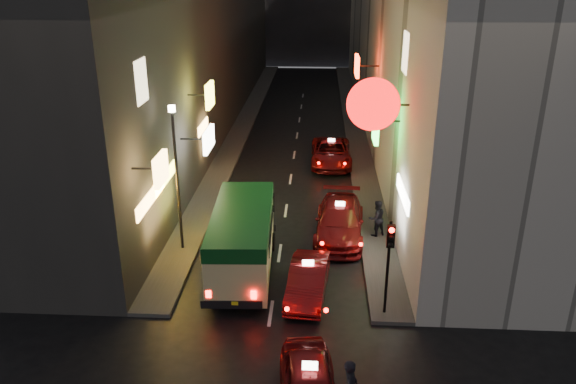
# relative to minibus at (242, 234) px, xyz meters

# --- Properties ---
(building_left) EXTENTS (7.45, 52.00, 18.00)m
(building_left) POSITION_rel_minibus_xyz_m (-6.67, 22.71, 7.29)
(building_left) COLOR #32302E
(building_left) RESTS_ON ground
(building_right) EXTENTS (8.40, 52.00, 18.00)m
(building_right) POSITION_rel_minibus_xyz_m (9.32, 22.71, 7.29)
(building_right) COLOR beige
(building_right) RESTS_ON ground
(sidewalk_left) EXTENTS (1.50, 52.00, 0.15)m
(sidewalk_left) POSITION_rel_minibus_xyz_m (-2.92, 22.72, -1.64)
(sidewalk_left) COLOR #474442
(sidewalk_left) RESTS_ON ground
(sidewalk_right) EXTENTS (1.50, 52.00, 0.15)m
(sidewalk_right) POSITION_rel_minibus_xyz_m (5.58, 22.72, -1.64)
(sidewalk_right) COLOR #474442
(sidewalk_right) RESTS_ON ground
(minibus) EXTENTS (2.49, 6.38, 2.71)m
(minibus) POSITION_rel_minibus_xyz_m (0.00, 0.00, 0.00)
(minibus) COLOR #CFC281
(minibus) RESTS_ON ground
(taxi_second) EXTENTS (2.31, 4.81, 1.65)m
(taxi_second) POSITION_rel_minibus_xyz_m (2.60, -1.51, -0.97)
(taxi_second) COLOR maroon
(taxi_second) RESTS_ON ground
(taxi_third) EXTENTS (2.63, 5.71, 1.95)m
(taxi_third) POSITION_rel_minibus_xyz_m (3.91, 3.49, -0.82)
(taxi_third) COLOR maroon
(taxi_third) RESTS_ON ground
(taxi_far) EXTENTS (2.21, 5.34, 1.87)m
(taxi_far) POSITION_rel_minibus_xyz_m (3.68, 13.56, -0.86)
(taxi_far) COLOR maroon
(taxi_far) RESTS_ON ground
(pedestrian_sidewalk) EXTENTS (0.84, 0.73, 1.89)m
(pedestrian_sidewalk) POSITION_rel_minibus_xyz_m (5.56, 3.41, -0.61)
(pedestrian_sidewalk) COLOR black
(pedestrian_sidewalk) RESTS_ON sidewalk_right
(traffic_light) EXTENTS (0.26, 0.43, 3.50)m
(traffic_light) POSITION_rel_minibus_xyz_m (5.33, -2.81, 0.98)
(traffic_light) COLOR black
(traffic_light) RESTS_ON sidewalk_right
(lamp_post) EXTENTS (0.28, 0.28, 6.22)m
(lamp_post) POSITION_rel_minibus_xyz_m (-2.87, 1.72, 2.01)
(lamp_post) COLOR black
(lamp_post) RESTS_ON sidewalk_left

